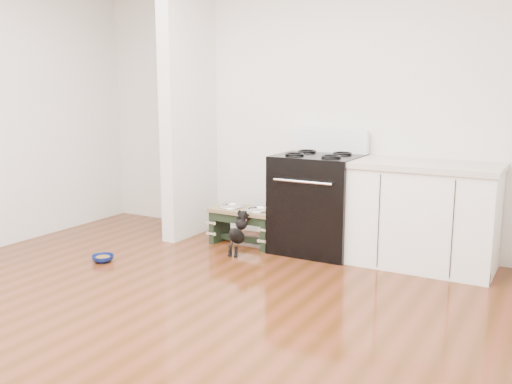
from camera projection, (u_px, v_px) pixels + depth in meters
name	position (u px, v px, depth m)	size (l,w,h in m)	color
ground	(150.00, 327.00, 3.72)	(5.00, 5.00, 0.00)	#47230C
room_shell	(141.00, 75.00, 3.42)	(5.00, 5.00, 5.00)	silver
partition_wall	(189.00, 106.00, 5.84)	(0.15, 0.80, 2.70)	silver
oven_range	(318.00, 202.00, 5.36)	(0.76, 0.69, 1.14)	black
cabinet_run	(423.00, 215.00, 4.91)	(1.24, 0.64, 0.91)	white
dog_feeder	(244.00, 219.00, 5.61)	(0.66, 0.35, 0.38)	black
puppy	(239.00, 231.00, 5.30)	(0.12, 0.34, 0.40)	black
floor_bowl	(103.00, 258.00, 5.10)	(0.22, 0.22, 0.06)	#0C1955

